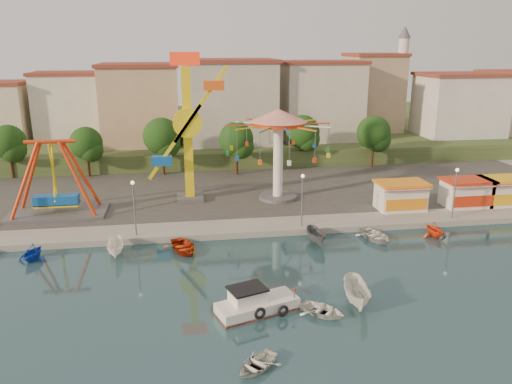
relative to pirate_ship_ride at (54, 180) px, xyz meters
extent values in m
plane|color=#15333C|center=(16.62, -20.34, -4.39)|extent=(200.00, 200.00, 0.00)
cube|color=#9E998E|center=(16.62, 41.66, -4.09)|extent=(200.00, 100.00, 0.60)
cube|color=#4C4944|center=(16.62, 9.66, -3.79)|extent=(90.00, 28.00, 0.01)
cube|color=#384C26|center=(16.62, 46.66, -2.89)|extent=(200.00, 60.00, 3.00)
cube|color=#59595E|center=(0.00, 0.00, -3.64)|extent=(10.00, 5.00, 0.30)
cube|color=#1353AB|center=(0.00, 0.00, -2.19)|extent=(4.50, 1.40, 1.00)
cylinder|color=red|center=(0.00, 0.00, 4.01)|extent=(5.00, 0.40, 0.40)
cube|color=#59595E|center=(13.96, 3.11, -3.54)|extent=(3.00, 3.00, 0.50)
cube|color=yellow|center=(13.96, 3.11, 3.71)|extent=(1.00, 1.00, 15.00)
cube|color=red|center=(13.96, 3.11, 12.01)|extent=(3.20, 0.50, 1.40)
cylinder|color=yellow|center=(13.96, 2.31, 5.21)|extent=(3.20, 0.50, 3.20)
cube|color=yellow|center=(15.43, 2.11, 7.22)|extent=(6.18, 0.35, 8.28)
cube|color=#E85414|center=(16.91, 2.11, 9.24)|extent=(2.20, 1.20, 1.00)
cylinder|color=#59595E|center=(24.04, 1.97, -3.59)|extent=(4.40, 4.40, 0.40)
cylinder|color=white|center=(24.04, 1.97, 0.71)|extent=(1.10, 1.10, 9.00)
cylinder|color=red|center=(24.04, 1.97, 5.01)|extent=(6.00, 6.00, 0.50)
cone|color=red|center=(24.04, 1.97, 5.91)|extent=(6.40, 6.40, 1.40)
cube|color=white|center=(36.47, -3.84, -2.39)|extent=(5.00, 3.00, 2.80)
cube|color=orange|center=(36.47, -3.84, -0.84)|extent=(5.40, 3.40, 0.25)
cube|color=red|center=(36.47, -5.54, -1.19)|extent=(5.00, 0.77, 0.43)
cube|color=white|center=(44.15, -3.84, -2.39)|extent=(5.00, 3.00, 2.80)
cube|color=red|center=(44.15, -3.84, -0.84)|extent=(5.40, 3.40, 0.25)
cube|color=red|center=(44.15, -5.54, -1.19)|extent=(5.00, 0.77, 0.43)
cube|color=white|center=(48.70, -3.84, -2.39)|extent=(5.00, 3.00, 2.80)
cube|color=#ECA813|center=(48.70, -3.84, -0.84)|extent=(5.40, 3.40, 0.25)
cylinder|color=#59595E|center=(8.62, -7.34, -1.29)|extent=(0.14, 0.14, 5.00)
cylinder|color=#59595E|center=(24.62, -7.34, -1.29)|extent=(0.14, 0.14, 5.00)
cylinder|color=#59595E|center=(40.62, -7.34, -1.29)|extent=(0.14, 0.14, 5.00)
cylinder|color=#382314|center=(-9.38, 16.64, -2.00)|extent=(0.44, 0.44, 3.60)
sphere|color=black|center=(-9.38, 16.64, 1.10)|extent=(4.60, 4.60, 4.60)
cylinder|color=#382314|center=(0.62, 15.91, -2.09)|extent=(0.44, 0.44, 3.40)
sphere|color=black|center=(0.62, 15.91, 0.83)|extent=(4.35, 4.35, 4.35)
cylinder|color=#382314|center=(10.62, 15.47, -1.83)|extent=(0.44, 0.44, 3.92)
sphere|color=black|center=(10.62, 15.47, 1.54)|extent=(5.02, 5.02, 5.02)
cylinder|color=#382314|center=(20.62, 14.03, -1.96)|extent=(0.44, 0.44, 3.66)
sphere|color=black|center=(20.62, 14.03, 1.18)|extent=(4.68, 4.68, 4.68)
cylinder|color=#382314|center=(30.62, 17.02, -1.89)|extent=(0.44, 0.44, 3.80)
sphere|color=black|center=(30.62, 17.02, 1.37)|extent=(4.86, 4.86, 4.86)
cylinder|color=#382314|center=(40.62, 15.20, -1.91)|extent=(0.44, 0.44, 3.77)
sphere|color=black|center=(40.62, 15.20, 1.33)|extent=(4.83, 4.83, 4.83)
cube|color=silver|center=(-4.70, 31.05, 2.92)|extent=(12.33, 9.01, 8.63)
cube|color=tan|center=(8.44, 31.62, 4.22)|extent=(11.95, 9.28, 11.23)
cube|color=beige|center=(22.23, 28.47, 3.20)|extent=(12.59, 10.50, 9.20)
cube|color=beige|center=(35.69, 31.87, 3.22)|extent=(10.75, 9.23, 9.24)
cube|color=tan|center=(48.99, 30.00, 4.21)|extent=(12.77, 10.96, 11.21)
cube|color=silver|center=(60.78, 28.44, 4.78)|extent=(8.23, 8.98, 12.36)
cube|color=beige|center=(72.65, 33.37, 2.99)|extent=(11.59, 10.93, 8.76)
cylinder|color=silver|center=(52.62, 33.66, 6.61)|extent=(1.80, 1.80, 16.00)
cylinder|color=#59595E|center=(52.62, 33.66, 11.61)|extent=(2.80, 2.80, 0.30)
cone|color=#59595E|center=(52.62, 33.66, 15.61)|extent=(2.20, 2.20, 2.00)
cube|color=white|center=(17.91, -22.01, -4.05)|extent=(6.06, 3.82, 1.02)
cube|color=red|center=(17.91, -22.01, -4.30)|extent=(6.06, 3.82, 0.18)
cube|color=white|center=(17.23, -21.90, -3.20)|extent=(2.69, 2.33, 1.02)
cube|color=black|center=(17.23, -21.90, -2.64)|extent=(2.97, 2.61, 0.14)
torus|color=black|center=(17.91, -23.15, -3.88)|extent=(0.89, 0.49, 0.86)
torus|color=black|center=(19.50, -23.09, -3.88)|extent=(0.89, 0.49, 0.86)
imported|color=white|center=(22.24, -23.07, -4.06)|extent=(3.98, 3.93, 0.68)
imported|color=silver|center=(16.89, -28.29, -4.08)|extent=(3.66, 3.61, 0.62)
imported|color=white|center=(25.07, -22.12, -3.54)|extent=(2.33, 4.63, 1.71)
imported|color=#153CBB|center=(0.14, -10.54, -3.66)|extent=(3.08, 3.35, 1.48)
imported|color=white|center=(7.09, -10.54, -3.69)|extent=(1.62, 3.74, 1.41)
imported|color=red|center=(12.95, -10.54, -3.98)|extent=(3.95, 4.70, 0.83)
imported|color=#56575B|center=(25.26, -10.54, -3.70)|extent=(1.59, 3.66, 1.38)
imported|color=silver|center=(31.07, -10.54, -3.99)|extent=(3.65, 4.48, 0.81)
imported|color=#F74216|center=(37.02, -10.54, -3.67)|extent=(2.69, 3.02, 1.45)
camera|label=1|loc=(13.14, -52.52, 13.39)|focal=35.00mm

